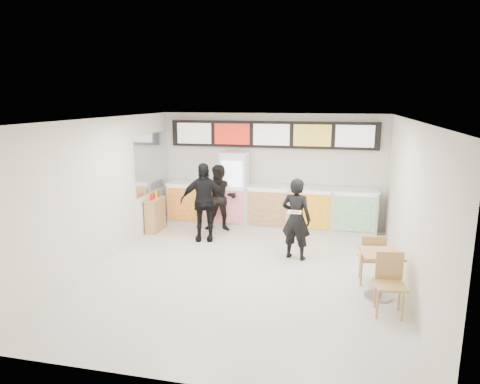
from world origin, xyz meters
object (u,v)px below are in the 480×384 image
(customer_left, at_px, (220,198))
(condiment_ledge, at_px, (155,214))
(customer_main, at_px, (296,219))
(customer_mid, at_px, (203,202))
(cafe_table, at_px, (380,266))
(drinks_fridge, at_px, (235,189))
(service_counter, at_px, (269,207))

(customer_left, distance_m, condiment_ledge, 1.74)
(customer_main, distance_m, customer_mid, 2.42)
(customer_main, relative_size, customer_left, 1.02)
(cafe_table, relative_size, condiment_ledge, 1.68)
(customer_mid, bearing_deg, cafe_table, -41.55)
(drinks_fridge, xyz_separation_m, cafe_table, (3.43, -3.69, -0.43))
(service_counter, xyz_separation_m, cafe_table, (2.50, -3.67, -0.00))
(customer_left, xyz_separation_m, cafe_table, (3.68, -3.13, -0.29))
(drinks_fridge, relative_size, condiment_ledge, 1.95)
(customer_left, xyz_separation_m, condiment_ledge, (-1.64, -0.40, -0.42))
(customer_main, distance_m, condiment_ledge, 3.94)
(customer_main, xyz_separation_m, customer_mid, (-2.30, 0.77, 0.07))
(customer_main, bearing_deg, service_counter, -51.34)
(customer_main, xyz_separation_m, condiment_ledge, (-3.73, 1.18, -0.44))
(customer_left, bearing_deg, customer_main, -44.22)
(service_counter, distance_m, drinks_fridge, 1.03)
(customer_main, xyz_separation_m, customer_left, (-2.09, 1.58, -0.02))
(service_counter, relative_size, drinks_fridge, 2.78)
(drinks_fridge, height_order, customer_left, drinks_fridge)
(customer_mid, distance_m, cafe_table, 4.53)
(service_counter, distance_m, condiment_ledge, 2.98)
(customer_main, xyz_separation_m, cafe_table, (1.59, -1.55, -0.31))
(drinks_fridge, distance_m, cafe_table, 5.06)
(condiment_ledge, bearing_deg, customer_left, 13.85)
(customer_left, distance_m, customer_mid, 0.85)
(customer_mid, bearing_deg, condiment_ledge, 153.13)
(service_counter, height_order, customer_left, customer_left)
(service_counter, xyz_separation_m, drinks_fridge, (-0.93, 0.02, 0.43))
(customer_mid, xyz_separation_m, cafe_table, (3.88, -2.31, -0.38))
(drinks_fridge, height_order, customer_mid, drinks_fridge)
(service_counter, bearing_deg, condiment_ledge, -161.44)
(customer_main, height_order, condiment_ledge, customer_main)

